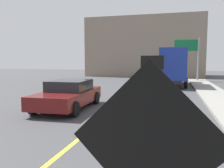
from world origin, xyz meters
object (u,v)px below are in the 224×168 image
Objects in this scene: box_truck at (174,66)px; arrow_board_trailer at (152,88)px; pickup_car at (68,94)px; highway_guide_sign at (191,52)px; traffic_cone_far_lane at (146,107)px; traffic_cone_curbside at (150,97)px; traffic_cone_mid_lane at (141,129)px; roadwork_sign at (149,145)px.

arrow_board_trailer is at bearing -102.71° from box_truck.
pickup_car is at bearing -112.03° from box_truck.
traffic_cone_far_lane is (-2.97, -18.35, -3.13)m from highway_guide_sign.
traffic_cone_curbside is at bearing 93.00° from traffic_cone_far_lane.
traffic_cone_curbside is at bearing 93.46° from traffic_cone_mid_lane.
highway_guide_sign is at bearing 85.49° from roadwork_sign.
roadwork_sign is 0.86× the size of arrow_board_trailer.
box_truck reaches higher than traffic_cone_far_lane.
roadwork_sign is 0.50× the size of pickup_car.
highway_guide_sign is (3.31, 12.36, 2.94)m from arrow_board_trailer.
traffic_cone_far_lane reaches higher than traffic_cone_curbside.
box_truck is 12.11× the size of traffic_cone_curbside.
arrow_board_trailer reaches higher than pickup_car.
traffic_cone_mid_lane is at bearing 98.82° from roadwork_sign.
box_truck is 15.73m from traffic_cone_mid_lane.
roadwork_sign is at bearing -84.77° from arrow_board_trailer.
box_truck is at bearing 89.47° from roadwork_sign.
highway_guide_sign is 8.25× the size of traffic_cone_far_lane.
highway_guide_sign is at bearing 82.74° from traffic_cone_mid_lane.
traffic_cone_far_lane is at bearing 93.90° from traffic_cone_mid_lane.
pickup_car is 3.85m from traffic_cone_far_lane.
arrow_board_trailer reaches higher than traffic_cone_mid_lane.
traffic_cone_mid_lane is 6.43m from traffic_cone_curbside.
highway_guide_sign is 15.82m from traffic_cone_curbside.
traffic_cone_curbside is (-0.39, 6.42, -0.01)m from traffic_cone_mid_lane.
roadwork_sign is 9.28m from pickup_car.
arrow_board_trailer is 0.38× the size of box_truck.
traffic_cone_far_lane is (-0.92, 7.73, -1.17)m from roadwork_sign.
traffic_cone_mid_lane is at bearing -86.53° from arrow_board_trailer.
highway_guide_sign is (1.87, 5.97, 1.58)m from box_truck.
box_truck reaches higher than arrow_board_trailer.
traffic_cone_curbside is (-0.17, 3.17, -0.01)m from traffic_cone_far_lane.
roadwork_sign is 26.23m from highway_guide_sign.
traffic_cone_mid_lane is at bearing -86.54° from traffic_cone_curbside.
pickup_car reaches higher than traffic_cone_curbside.
arrow_board_trailer is 13.13m from highway_guide_sign.
traffic_cone_mid_lane is at bearing -86.10° from traffic_cone_far_lane.
roadwork_sign is 20.12m from box_truck.
pickup_car is 0.93× the size of highway_guide_sign.
arrow_board_trailer is 2.83m from traffic_cone_curbside.
highway_guide_sign is at bearing 75.00° from arrow_board_trailer.
pickup_car is 5.34m from traffic_cone_mid_lane.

